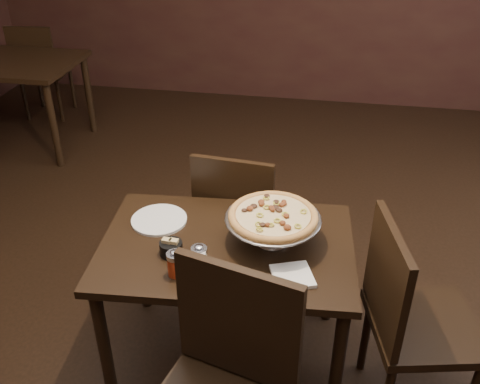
# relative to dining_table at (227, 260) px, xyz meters

# --- Properties ---
(room) EXTENTS (6.04, 7.04, 2.84)m
(room) POSITION_rel_dining_table_xyz_m (-0.00, 0.03, 0.81)
(room) COLOR black
(room) RESTS_ON ground
(dining_table) EXTENTS (1.15, 0.81, 0.68)m
(dining_table) POSITION_rel_dining_table_xyz_m (0.00, 0.00, 0.00)
(dining_table) COLOR black
(dining_table) RESTS_ON ground
(background_table) EXTENTS (1.18, 0.79, 0.74)m
(background_table) POSITION_rel_dining_table_xyz_m (-2.26, 2.04, 0.05)
(background_table) COLOR black
(background_table) RESTS_ON ground
(pizza_stand) EXTENTS (0.41, 0.41, 0.17)m
(pizza_stand) POSITION_rel_dining_table_xyz_m (0.19, 0.04, 0.23)
(pizza_stand) COLOR silver
(pizza_stand) RESTS_ON dining_table
(parmesan_shaker) EXTENTS (0.07, 0.07, 0.12)m
(parmesan_shaker) POSITION_rel_dining_table_xyz_m (-0.08, -0.18, 0.15)
(parmesan_shaker) COLOR beige
(parmesan_shaker) RESTS_ON dining_table
(pepper_flake_shaker) EXTENTS (0.07, 0.07, 0.12)m
(pepper_flake_shaker) POSITION_rel_dining_table_xyz_m (-0.16, -0.23, 0.15)
(pepper_flake_shaker) COLOR maroon
(pepper_flake_shaker) RESTS_ON dining_table
(packet_caddy) EXTENTS (0.10, 0.10, 0.08)m
(packet_caddy) POSITION_rel_dining_table_xyz_m (-0.22, -0.11, 0.12)
(packet_caddy) COLOR black
(packet_caddy) RESTS_ON dining_table
(napkin_stack) EXTENTS (0.20, 0.20, 0.02)m
(napkin_stack) POSITION_rel_dining_table_xyz_m (0.30, -0.17, 0.10)
(napkin_stack) COLOR white
(napkin_stack) RESTS_ON dining_table
(plate_left) EXTENTS (0.26, 0.26, 0.01)m
(plate_left) POSITION_rel_dining_table_xyz_m (-0.34, 0.12, 0.10)
(plate_left) COLOR white
(plate_left) RESTS_ON dining_table
(plate_near) EXTENTS (0.27, 0.27, 0.01)m
(plate_near) POSITION_rel_dining_table_xyz_m (0.03, -0.28, 0.10)
(plate_near) COLOR white
(plate_near) RESTS_ON dining_table
(serving_spatula) EXTENTS (0.17, 0.17, 0.02)m
(serving_spatula) POSITION_rel_dining_table_xyz_m (0.18, -0.08, 0.22)
(serving_spatula) COLOR silver
(serving_spatula) RESTS_ON pizza_stand
(chair_far) EXTENTS (0.45, 0.45, 0.89)m
(chair_far) POSITION_rel_dining_table_xyz_m (-0.04, 0.50, -0.11)
(chair_far) COLOR black
(chair_far) RESTS_ON ground
(chair_side) EXTENTS (0.52, 0.52, 0.94)m
(chair_side) POSITION_rel_dining_table_xyz_m (0.79, -0.12, -0.08)
(chair_side) COLOR black
(chair_side) RESTS_ON ground
(bg_chair_far) EXTENTS (0.45, 0.45, 0.89)m
(bg_chair_far) POSITION_rel_dining_table_xyz_m (-2.29, 2.62, -0.11)
(bg_chair_far) COLOR black
(bg_chair_far) RESTS_ON ground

